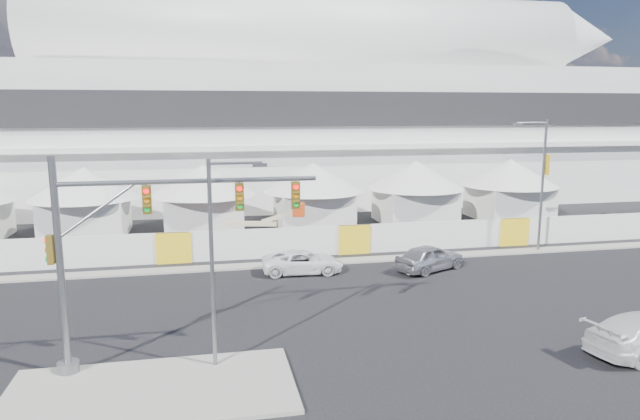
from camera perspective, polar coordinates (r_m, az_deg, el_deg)
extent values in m
plane|color=black|center=(24.74, -1.51, -13.31)|extent=(160.00, 160.00, 0.00)
cube|color=gray|center=(21.77, -16.48, -16.95)|extent=(10.00, 5.00, 0.15)
cube|color=gray|center=(43.40, 22.30, -3.67)|extent=(80.00, 1.20, 0.12)
cube|color=silver|center=(65.52, -1.11, 7.63)|extent=(80.00, 24.00, 14.00)
cube|color=black|center=(53.55, 1.29, 10.07)|extent=(68.00, 0.30, 3.20)
cube|color=silver|center=(53.43, 1.34, 6.31)|extent=(72.00, 0.80, 0.50)
cylinder|color=silver|center=(63.99, -0.80, 17.24)|extent=(57.60, 8.40, 8.40)
cylinder|color=silver|center=(64.34, 1.03, 16.82)|extent=(51.60, 6.80, 6.80)
cylinder|color=silver|center=(64.75, 2.83, 16.40)|extent=(45.60, 5.20, 5.20)
cone|color=silver|center=(77.18, 24.84, 15.28)|extent=(8.00, 7.60, 7.60)
cube|color=silver|center=(47.96, -22.31, -0.66)|extent=(6.00, 6.00, 3.00)
cone|color=silver|center=(47.56, -22.52, 2.54)|extent=(8.40, 8.40, 2.40)
cube|color=silver|center=(47.10, -11.50, -0.29)|extent=(6.00, 6.00, 3.00)
cone|color=silver|center=(46.69, -11.61, 2.97)|extent=(8.40, 8.40, 2.40)
cube|color=silver|center=(47.94, -0.68, 0.10)|extent=(6.00, 6.00, 3.00)
cone|color=silver|center=(47.54, -0.69, 3.30)|extent=(8.40, 8.40, 2.40)
cube|color=silver|center=(50.40, 9.42, 0.45)|extent=(6.00, 6.00, 3.00)
cone|color=silver|center=(50.03, 9.50, 3.50)|extent=(8.40, 8.40, 2.40)
cube|color=silver|center=(54.26, 18.33, 0.76)|extent=(6.00, 6.00, 3.00)
cone|color=silver|center=(53.91, 18.49, 3.59)|extent=(8.40, 8.40, 2.40)
cube|color=silver|center=(39.18, 3.40, -2.94)|extent=(70.00, 0.25, 2.00)
imported|color=#AAAAAF|center=(35.76, 10.93, -4.69)|extent=(3.74, 5.12, 1.62)
imported|color=white|center=(34.62, -1.74, -5.22)|extent=(2.55, 5.03, 1.36)
imported|color=black|center=(54.28, 27.33, -0.79)|extent=(1.77, 3.82, 1.27)
cylinder|color=slate|center=(22.69, -24.54, -5.25)|extent=(0.27, 0.27, 8.05)
cylinder|color=slate|center=(23.93, -23.85, -14.13)|extent=(0.78, 0.78, 0.40)
cylinder|color=slate|center=(21.52, -12.84, 2.83)|extent=(9.41, 0.18, 0.18)
cube|color=#594714|center=(21.70, -16.92, 0.98)|extent=(0.32, 0.22, 1.05)
cube|color=#594714|center=(21.64, -8.05, 1.30)|extent=(0.32, 0.22, 1.05)
cube|color=#594714|center=(21.88, -2.46, 1.48)|extent=(0.32, 0.22, 1.05)
cube|color=#594714|center=(22.60, -25.35, -3.62)|extent=(0.22, 0.32, 1.05)
cylinder|color=gray|center=(21.65, -10.75, -5.41)|extent=(0.16, 0.16, 7.90)
cylinder|color=gray|center=(21.01, -8.45, 4.66)|extent=(1.93, 0.11, 0.11)
cube|color=gray|center=(21.08, -6.05, 4.50)|extent=(0.53, 0.22, 0.13)
cylinder|color=slate|center=(41.95, 21.34, 2.18)|extent=(0.18, 0.18, 9.10)
cylinder|color=slate|center=(41.03, 20.41, 8.18)|extent=(2.22, 0.12, 0.12)
cube|color=slate|center=(40.51, 19.18, 8.09)|extent=(0.61, 0.25, 0.15)
cube|color=yellow|center=(41.92, 21.76, 4.24)|extent=(0.03, 0.61, 1.42)
cube|color=#BA3911|center=(40.89, -8.32, -3.18)|extent=(3.56, 2.18, 1.01)
cube|color=beige|center=(40.68, -6.81, -1.29)|extent=(3.48, 1.10, 0.32)
cube|color=beige|center=(40.79, -4.00, -0.43)|extent=(2.70, 0.88, 1.12)
cube|color=#BA3911|center=(40.89, -2.22, 0.27)|extent=(0.99, 0.99, 0.92)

